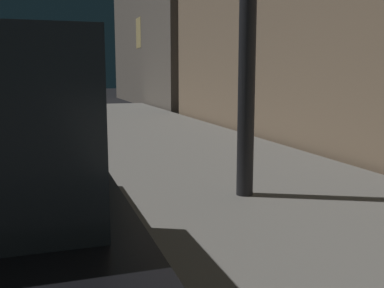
{
  "coord_description": "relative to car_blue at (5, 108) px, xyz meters",
  "views": [
    {
      "loc": [
        3.5,
        0.64,
        1.31
      ],
      "look_at": [
        4.21,
        2.76,
        0.96
      ],
      "focal_mm": 41.55,
      "sensor_mm": 36.0,
      "label": 1
    }
  ],
  "objects": [
    {
      "name": "car_blue",
      "position": [
        0.0,
        0.0,
        0.0
      ],
      "size": [
        1.95,
        4.33,
        1.43
      ],
      "color": "navy",
      "rests_on": "ground"
    },
    {
      "name": "car_silver",
      "position": [
        0.0,
        6.76,
        0.02
      ],
      "size": [
        2.05,
        4.24,
        1.43
      ],
      "color": "#B7B7BF",
      "rests_on": "ground"
    }
  ]
}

